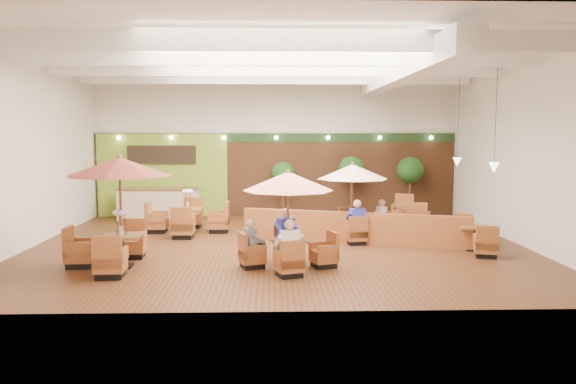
{
  "coord_description": "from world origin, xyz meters",
  "views": [
    {
      "loc": [
        -0.19,
        -15.89,
        3.22
      ],
      "look_at": [
        0.3,
        0.5,
        1.5
      ],
      "focal_mm": 35.0,
      "sensor_mm": 36.0,
      "label": 1
    }
  ],
  "objects_px": {
    "service_counter": "(159,204)",
    "table_0": "(117,187)",
    "topiary_2": "(410,172)",
    "diner_0": "(289,242)",
    "diner_4": "(380,215)",
    "topiary_1": "(352,172)",
    "diner_3": "(356,218)",
    "table_1": "(288,200)",
    "diner_2": "(252,238)",
    "table_3": "(188,219)",
    "table_4": "(474,238)",
    "table_2": "(352,186)",
    "diner_1": "(287,229)",
    "topiary_0": "(283,176)",
    "table_5": "(410,216)",
    "booth_divider": "(353,228)"
  },
  "relations": [
    {
      "from": "diner_3",
      "to": "topiary_2",
      "type": "bearing_deg",
      "value": 47.71
    },
    {
      "from": "diner_1",
      "to": "table_1",
      "type": "bearing_deg",
      "value": 63.1
    },
    {
      "from": "table_1",
      "to": "diner_0",
      "type": "distance_m",
      "value": 1.21
    },
    {
      "from": "diner_2",
      "to": "booth_divider",
      "type": "bearing_deg",
      "value": 107.57
    },
    {
      "from": "table_2",
      "to": "diner_3",
      "type": "relative_size",
      "value": 2.75
    },
    {
      "from": "topiary_0",
      "to": "topiary_2",
      "type": "height_order",
      "value": "topiary_2"
    },
    {
      "from": "diner_1",
      "to": "table_2",
      "type": "bearing_deg",
      "value": -153.74
    },
    {
      "from": "topiary_2",
      "to": "diner_3",
      "type": "relative_size",
      "value": 2.73
    },
    {
      "from": "service_counter",
      "to": "diner_2",
      "type": "xyz_separation_m",
      "value": [
        3.75,
        -7.73,
        0.14
      ]
    },
    {
      "from": "booth_divider",
      "to": "table_1",
      "type": "height_order",
      "value": "table_1"
    },
    {
      "from": "topiary_2",
      "to": "diner_4",
      "type": "relative_size",
      "value": 3.05
    },
    {
      "from": "table_1",
      "to": "diner_3",
      "type": "relative_size",
      "value": 2.86
    },
    {
      "from": "diner_0",
      "to": "table_4",
      "type": "bearing_deg",
      "value": 14.01
    },
    {
      "from": "topiary_2",
      "to": "diner_1",
      "type": "height_order",
      "value": "topiary_2"
    },
    {
      "from": "service_counter",
      "to": "table_0",
      "type": "height_order",
      "value": "table_0"
    },
    {
      "from": "table_0",
      "to": "diner_4",
      "type": "relative_size",
      "value": 3.56
    },
    {
      "from": "booth_divider",
      "to": "table_0",
      "type": "relative_size",
      "value": 2.47
    },
    {
      "from": "booth_divider",
      "to": "table_3",
      "type": "distance_m",
      "value": 5.48
    },
    {
      "from": "service_counter",
      "to": "diner_2",
      "type": "bearing_deg",
      "value": -64.13
    },
    {
      "from": "table_3",
      "to": "diner_1",
      "type": "height_order",
      "value": "table_3"
    },
    {
      "from": "table_1",
      "to": "table_4",
      "type": "distance_m",
      "value": 5.66
    },
    {
      "from": "table_1",
      "to": "table_3",
      "type": "relative_size",
      "value": 0.91
    },
    {
      "from": "table_0",
      "to": "table_3",
      "type": "height_order",
      "value": "table_0"
    },
    {
      "from": "diner_2",
      "to": "table_1",
      "type": "bearing_deg",
      "value": 62.59
    },
    {
      "from": "topiary_1",
      "to": "diner_1",
      "type": "height_order",
      "value": "topiary_1"
    },
    {
      "from": "topiary_1",
      "to": "diner_0",
      "type": "distance_m",
      "value": 9.23
    },
    {
      "from": "table_2",
      "to": "diner_1",
      "type": "distance_m",
      "value": 3.55
    },
    {
      "from": "topiary_1",
      "to": "diner_3",
      "type": "xyz_separation_m",
      "value": [
        -0.59,
        -5.16,
        -0.97
      ]
    },
    {
      "from": "table_4",
      "to": "topiary_1",
      "type": "distance_m",
      "value": 6.76
    },
    {
      "from": "diner_0",
      "to": "diner_1",
      "type": "relative_size",
      "value": 1.0
    },
    {
      "from": "service_counter",
      "to": "table_4",
      "type": "height_order",
      "value": "service_counter"
    },
    {
      "from": "table_5",
      "to": "topiary_0",
      "type": "height_order",
      "value": "topiary_0"
    },
    {
      "from": "table_0",
      "to": "table_1",
      "type": "xyz_separation_m",
      "value": [
        4.08,
        -0.16,
        -0.3
      ]
    },
    {
      "from": "table_0",
      "to": "topiary_2",
      "type": "relative_size",
      "value": 1.17
    },
    {
      "from": "table_3",
      "to": "diner_4",
      "type": "distance_m",
      "value": 6.17
    },
    {
      "from": "diner_0",
      "to": "diner_2",
      "type": "distance_m",
      "value": 1.22
    },
    {
      "from": "booth_divider",
      "to": "table_4",
      "type": "distance_m",
      "value": 3.37
    },
    {
      "from": "service_counter",
      "to": "table_5",
      "type": "xyz_separation_m",
      "value": [
        8.93,
        -2.19,
        -0.19
      ]
    },
    {
      "from": "service_counter",
      "to": "diner_1",
      "type": "relative_size",
      "value": 3.49
    },
    {
      "from": "table_5",
      "to": "table_3",
      "type": "bearing_deg",
      "value": -151.27
    },
    {
      "from": "diner_0",
      "to": "topiary_2",
      "type": "bearing_deg",
      "value": 47.46
    },
    {
      "from": "table_2",
      "to": "table_5",
      "type": "bearing_deg",
      "value": 33.23
    },
    {
      "from": "table_4",
      "to": "topiary_0",
      "type": "relative_size",
      "value": 1.13
    },
    {
      "from": "topiary_2",
      "to": "diner_0",
      "type": "distance_m",
      "value": 10.11
    },
    {
      "from": "table_2",
      "to": "diner_4",
      "type": "relative_size",
      "value": 3.07
    },
    {
      "from": "topiary_2",
      "to": "diner_0",
      "type": "bearing_deg",
      "value": -119.15
    },
    {
      "from": "topiary_1",
      "to": "diner_2",
      "type": "distance_m",
      "value": 8.73
    },
    {
      "from": "table_1",
      "to": "table_3",
      "type": "xyz_separation_m",
      "value": [
        -3.12,
        4.86,
        -1.19
      ]
    },
    {
      "from": "table_2",
      "to": "diner_4",
      "type": "xyz_separation_m",
      "value": [
        0.85,
        0.0,
        -0.87
      ]
    },
    {
      "from": "topiary_2",
      "to": "table_4",
      "type": "bearing_deg",
      "value": -87.28
    }
  ]
}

